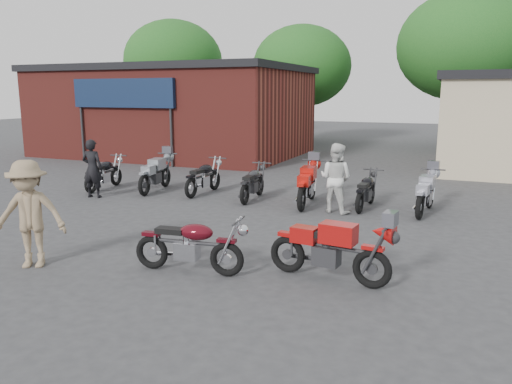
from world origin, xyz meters
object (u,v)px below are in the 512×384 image
at_px(sportbike, 331,246).
at_px(row_bike_2, 204,176).
at_px(person_tan, 29,214).
at_px(row_bike_6, 426,191).
at_px(person_light, 336,178).
at_px(person_dark, 93,169).
at_px(row_bike_3, 253,181).
at_px(row_bike_4, 307,182).
at_px(row_bike_1, 156,172).
at_px(vintage_motorcycle, 190,242).
at_px(row_bike_0, 104,172).
at_px(row_bike_5, 366,189).
at_px(helmet, 187,246).

xyz_separation_m(sportbike, row_bike_2, (-5.32, 5.50, -0.02)).
distance_m(person_tan, row_bike_2, 6.88).
bearing_deg(row_bike_6, row_bike_2, 95.32).
xyz_separation_m(person_light, row_bike_2, (-4.24, 0.81, -0.33)).
bearing_deg(person_dark, row_bike_3, -171.86).
distance_m(sportbike, row_bike_6, 5.57).
xyz_separation_m(row_bike_2, row_bike_4, (3.34, -0.27, 0.06)).
bearing_deg(row_bike_1, row_bike_2, -91.81).
xyz_separation_m(vintage_motorcycle, row_bike_0, (-6.32, 5.52, 0.00)).
bearing_deg(row_bike_1, row_bike_0, 93.20).
distance_m(row_bike_4, row_bike_5, 1.57).
height_order(person_tan, row_bike_5, person_tan).
bearing_deg(helmet, row_bike_6, 51.54).
bearing_deg(sportbike, row_bike_1, 149.49).
relative_size(sportbike, helmet, 8.07).
xyz_separation_m(row_bike_2, row_bike_5, (4.89, -0.05, -0.04)).
xyz_separation_m(person_dark, row_bike_2, (2.73, 1.71, -0.29)).
relative_size(person_dark, person_tan, 0.90).
xyz_separation_m(row_bike_4, row_bike_6, (3.05, 0.23, -0.05)).
bearing_deg(vintage_motorcycle, sportbike, 6.89).
bearing_deg(person_tan, helmet, 12.41).
relative_size(row_bike_3, row_bike_5, 1.03).
xyz_separation_m(person_dark, row_bike_1, (1.14, 1.51, -0.25)).
bearing_deg(row_bike_2, person_light, -99.10).
relative_size(sportbike, person_light, 1.14).
height_order(row_bike_5, row_bike_6, row_bike_6).
distance_m(person_dark, person_light, 7.03).
relative_size(helmet, person_tan, 0.13).
distance_m(row_bike_5, row_bike_6, 1.50).
bearing_deg(person_dark, row_bike_4, -177.13).
distance_m(row_bike_2, row_bike_6, 6.39).
xyz_separation_m(sportbike, person_dark, (-8.06, 3.80, 0.27)).
xyz_separation_m(person_tan, row_bike_2, (-0.31, 6.87, -0.39)).
height_order(person_tan, row_bike_2, person_tan).
distance_m(vintage_motorcycle, row_bike_2, 6.79).
bearing_deg(row_bike_4, sportbike, -165.88).
xyz_separation_m(helmet, person_light, (1.86, 4.28, 0.77)).
bearing_deg(sportbike, row_bike_2, 141.05).
height_order(person_dark, person_tan, person_tan).
relative_size(row_bike_0, row_bike_6, 0.96).
height_order(vintage_motorcycle, row_bike_6, row_bike_6).
bearing_deg(row_bike_3, row_bike_5, -91.54).
bearing_deg(sportbike, person_dark, 161.77).
bearing_deg(row_bike_4, row_bike_5, -88.50).
height_order(row_bike_4, row_bike_6, row_bike_4).
bearing_deg(row_bike_0, row_bike_3, -91.83).
height_order(person_light, row_bike_0, person_light).
distance_m(row_bike_0, row_bike_6, 9.68).
distance_m(vintage_motorcycle, row_bike_3, 6.00).
bearing_deg(sportbike, row_bike_5, 101.52).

